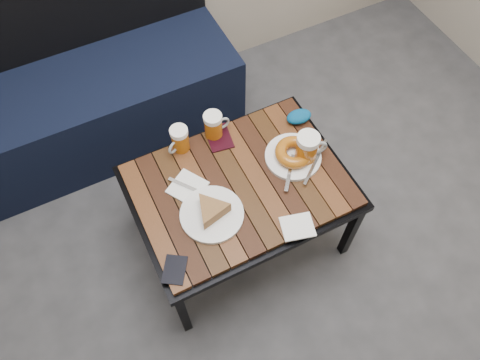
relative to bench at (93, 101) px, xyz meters
name	(u,v)px	position (x,y,z in m)	size (l,w,h in m)	color
bench	(93,101)	(0.00, 0.00, 0.00)	(1.40, 0.50, 0.95)	black
cafe_table	(240,189)	(0.38, -0.85, 0.16)	(0.84, 0.62, 0.47)	black
beer_mug_left	(180,139)	(0.24, -0.59, 0.26)	(0.11, 0.09, 0.12)	#AF580E
beer_mug_centre	(214,125)	(0.39, -0.59, 0.26)	(0.11, 0.08, 0.12)	#AF580E
beer_mug_right	(307,148)	(0.67, -0.86, 0.27)	(0.14, 0.10, 0.14)	#AF580E
plate_pie	(212,212)	(0.23, -0.93, 0.23)	(0.24, 0.24, 0.07)	white
plate_bagel	(294,154)	(0.62, -0.84, 0.23)	(0.27, 0.25, 0.06)	white
napkin_left	(187,187)	(0.19, -0.78, 0.20)	(0.17, 0.17, 0.01)	white
napkin_right	(297,227)	(0.49, -1.11, 0.20)	(0.14, 0.13, 0.01)	white
passport_navy	(175,270)	(0.02, -1.06, 0.20)	(0.08, 0.11, 0.01)	black
passport_burgundy	(219,137)	(0.40, -0.62, 0.20)	(0.09, 0.13, 0.01)	black
knit_pouch	(299,117)	(0.74, -0.68, 0.22)	(0.11, 0.07, 0.05)	navy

